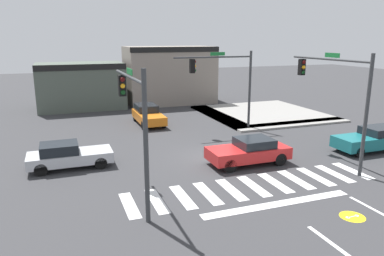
% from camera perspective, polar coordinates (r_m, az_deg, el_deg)
% --- Properties ---
extents(ground_plane, '(120.00, 120.00, 0.00)m').
position_cam_1_polar(ground_plane, '(21.12, 3.53, -4.56)').
color(ground_plane, '#353538').
extents(crosswalk_near, '(12.04, 2.53, 0.01)m').
position_cam_1_polar(crosswalk_near, '(17.36, 9.58, -8.88)').
color(crosswalk_near, silver).
rests_on(crosswalk_near, ground_plane).
extents(bike_detector_marking, '(0.96, 0.96, 0.01)m').
position_cam_1_polar(bike_detector_marking, '(15.67, 23.67, -12.52)').
color(bike_detector_marking, yellow).
rests_on(bike_detector_marking, ground_plane).
extents(curb_corner_northeast, '(10.00, 10.60, 0.15)m').
position_cam_1_polar(curb_corner_northeast, '(33.00, 10.48, 2.09)').
color(curb_corner_northeast, gray).
rests_on(curb_corner_northeast, ground_plane).
extents(storefront_row, '(17.40, 5.24, 5.82)m').
position_cam_1_polar(storefront_row, '(37.84, -8.69, 7.58)').
color(storefront_row, '#4C564C').
rests_on(storefront_row, ground_plane).
extents(traffic_signal_southeast, '(0.32, 6.07, 5.97)m').
position_cam_1_polar(traffic_signal_southeast, '(20.79, 21.37, 6.07)').
color(traffic_signal_southeast, '#383A3D').
rests_on(traffic_signal_southeast, ground_plane).
extents(traffic_signal_southwest, '(0.32, 5.74, 5.66)m').
position_cam_1_polar(traffic_signal_southwest, '(14.80, -9.11, 2.93)').
color(traffic_signal_southwest, '#383A3D').
rests_on(traffic_signal_southwest, ground_plane).
extents(traffic_signal_northeast, '(5.92, 0.32, 5.77)m').
position_cam_1_polar(traffic_signal_northeast, '(26.34, 5.07, 8.10)').
color(traffic_signal_northeast, '#383A3D').
rests_on(traffic_signal_northeast, ground_plane).
extents(car_teal, '(4.40, 1.79, 1.43)m').
position_cam_1_polar(car_teal, '(24.65, 26.23, -1.51)').
color(car_teal, '#196B70').
rests_on(car_teal, ground_plane).
extents(car_silver, '(4.27, 1.75, 1.36)m').
position_cam_1_polar(car_silver, '(20.28, -18.77, -4.04)').
color(car_silver, '#B7BABF').
rests_on(car_silver, ground_plane).
extents(car_red, '(4.37, 1.90, 1.40)m').
position_cam_1_polar(car_red, '(20.05, 8.89, -3.55)').
color(car_red, red).
rests_on(car_red, ground_plane).
extents(car_orange, '(1.78, 4.51, 1.46)m').
position_cam_1_polar(car_orange, '(29.29, -6.86, 2.08)').
color(car_orange, orange).
rests_on(car_orange, ground_plane).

